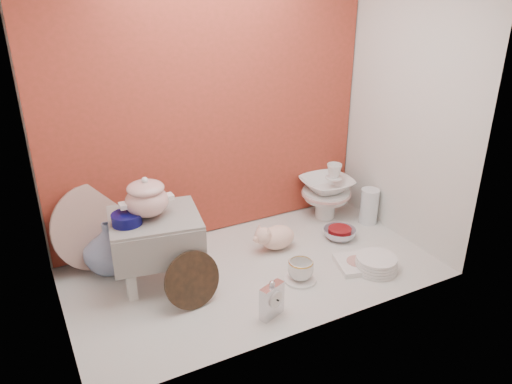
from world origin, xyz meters
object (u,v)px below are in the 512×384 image
at_px(mantel_clock, 272,299).
at_px(dinner_plate_stack, 376,264).
at_px(blue_white_vase, 109,247).
at_px(crystal_bowl, 340,234).
at_px(porcelain_tower, 326,191).
at_px(plush_pig, 278,237).
at_px(soup_tureen, 146,197).
at_px(step_stool, 157,249).
at_px(gold_rim_teacup, 301,270).
at_px(floral_platter, 94,227).

relative_size(mantel_clock, dinner_plate_stack, 0.81).
height_order(blue_white_vase, crystal_bowl, blue_white_vase).
distance_m(blue_white_vase, porcelain_tower, 1.29).
bearing_deg(plush_pig, dinner_plate_stack, -30.08).
height_order(mantel_clock, dinner_plate_stack, mantel_clock).
bearing_deg(soup_tureen, blue_white_vase, 129.85).
xyz_separation_m(plush_pig, dinner_plate_stack, (0.33, -0.41, -0.03)).
xyz_separation_m(step_stool, dinner_plate_stack, (0.99, -0.41, -0.14)).
relative_size(dinner_plate_stack, porcelain_tower, 0.64).
bearing_deg(step_stool, plush_pig, 9.38).
xyz_separation_m(soup_tureen, crystal_bowl, (1.04, -0.07, -0.42)).
distance_m(gold_rim_teacup, porcelain_tower, 0.72).
height_order(step_stool, gold_rim_teacup, step_stool).
distance_m(plush_pig, dinner_plate_stack, 0.53).
height_order(step_stool, dinner_plate_stack, step_stool).
bearing_deg(mantel_clock, porcelain_tower, 21.45).
bearing_deg(blue_white_vase, soup_tureen, -50.15).
height_order(blue_white_vase, mantel_clock, blue_white_vase).
distance_m(mantel_clock, plush_pig, 0.57).
distance_m(gold_rim_teacup, crystal_bowl, 0.48).
distance_m(mantel_clock, gold_rim_teacup, 0.31).
bearing_deg(porcelain_tower, mantel_clock, -137.77).
bearing_deg(blue_white_vase, step_stool, -47.33).
xyz_separation_m(step_stool, soup_tureen, (-0.02, 0.01, 0.27)).
bearing_deg(soup_tureen, gold_rim_teacup, -27.15).
height_order(blue_white_vase, gold_rim_teacup, blue_white_vase).
xyz_separation_m(gold_rim_teacup, crystal_bowl, (0.41, 0.25, -0.03)).
xyz_separation_m(floral_platter, gold_rim_teacup, (0.83, -0.60, -0.15)).
distance_m(soup_tureen, crystal_bowl, 1.13).
relative_size(soup_tureen, crystal_bowl, 1.30).
xyz_separation_m(floral_platter, mantel_clock, (0.58, -0.78, -0.12)).
bearing_deg(crystal_bowl, gold_rim_teacup, -148.96).
bearing_deg(plush_pig, mantel_clock, -101.48).
bearing_deg(dinner_plate_stack, soup_tureen, 157.43).
bearing_deg(dinner_plate_stack, plush_pig, 129.10).
xyz_separation_m(dinner_plate_stack, crystal_bowl, (0.03, 0.35, -0.01)).
distance_m(floral_platter, mantel_clock, 0.98).
relative_size(step_stool, blue_white_vase, 1.56).
xyz_separation_m(mantel_clock, dinner_plate_stack, (0.64, 0.07, -0.05)).
relative_size(soup_tureen, gold_rim_teacup, 1.90).
relative_size(soup_tureen, blue_white_vase, 0.90).
height_order(soup_tureen, mantel_clock, soup_tureen).
bearing_deg(gold_rim_teacup, porcelain_tower, 45.76).
bearing_deg(plush_pig, blue_white_vase, -172.91).
bearing_deg(blue_white_vase, crystal_bowl, -12.51).
bearing_deg(mantel_clock, step_stool, 104.94).
bearing_deg(porcelain_tower, soup_tureen, -170.61).
bearing_deg(blue_white_vase, floral_platter, 115.24).
xyz_separation_m(blue_white_vase, porcelain_tower, (1.29, -0.01, 0.04)).
bearing_deg(gold_rim_teacup, blue_white_vase, 146.84).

